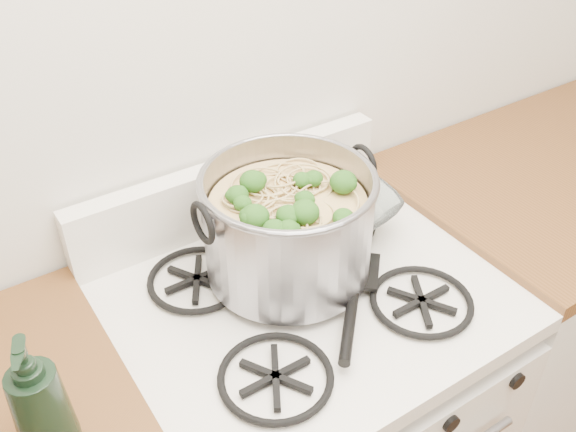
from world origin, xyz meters
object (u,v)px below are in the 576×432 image
Objects in this scene: stock_pot at (288,227)px; spatula at (357,267)px; glass_bowl at (319,218)px; bottle at (38,398)px.

stock_pot reaches higher than spatula.
spatula is 0.18m from glass_bowl.
stock_pot is 1.62× the size of bottle.
bottle is at bearing -160.72° from glass_bowl.
glass_bowl is at bearing 123.30° from spatula.
stock_pot is 0.55m from bottle.
spatula is 0.65m from bottle.
glass_bowl is at bearing 31.96° from stock_pot.
spatula is at bearing -38.42° from stock_pot.
stock_pot reaches higher than bottle.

